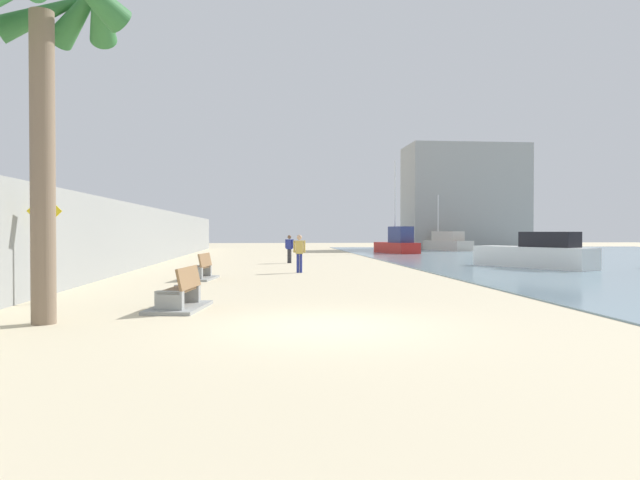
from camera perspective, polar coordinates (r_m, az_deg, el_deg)
ground_plane at (r=28.58m, az=-3.37°, el=-2.73°), size 120.00×120.00×0.00m
seawall at (r=29.23m, az=-18.23°, el=0.33°), size 0.80×64.00×3.08m
palm_tree at (r=12.81m, az=-26.23°, el=18.89°), size 3.46×3.41×7.46m
bench_near at (r=13.41m, az=-13.97°, el=-5.82°), size 1.38×2.23×0.98m
bench_far at (r=21.52m, az=-12.08°, el=-3.30°), size 1.36×2.22×0.98m
person_walking at (r=31.94m, az=-3.11°, el=-0.71°), size 0.47×0.32×1.59m
person_standing at (r=24.43m, az=-2.10°, el=-1.09°), size 0.53×0.22×1.65m
boat_nearest at (r=54.54m, az=12.24°, el=-0.30°), size 4.05×7.95×5.27m
boat_outer at (r=46.15m, az=7.87°, el=-0.32°), size 2.96×5.07×7.56m
boat_far_left at (r=29.23m, az=20.97°, el=-1.33°), size 4.20×6.08×1.74m
pedestrian_sign at (r=15.53m, az=-26.10°, el=0.41°), size 0.85×0.08×2.72m
harbor_building at (r=60.16m, az=14.39°, el=4.18°), size 12.00×6.00×10.62m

